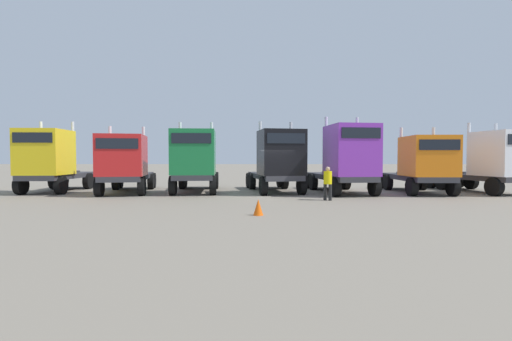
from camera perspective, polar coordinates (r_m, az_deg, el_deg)
ground at (r=18.99m, az=2.62°, el=-4.20°), size 200.00×200.00×0.00m
semi_truck_yellow at (r=24.09m, az=-30.40°, el=1.45°), size 2.85×6.07×4.30m
semi_truck_red at (r=21.52m, az=-20.54°, el=1.10°), size 3.61×6.72×3.94m
semi_truck_green at (r=20.91m, az=-9.91°, el=1.63°), size 3.08×6.54×4.24m
semi_truck_black at (r=20.63m, az=3.60°, el=1.54°), size 3.60×6.45×4.25m
semi_truck_purple at (r=20.57m, az=14.55°, el=1.87°), size 3.35×6.70×4.48m
semi_truck_orange at (r=22.24m, az=25.50°, el=1.00°), size 2.67×6.10×3.88m
semi_truck_white at (r=24.58m, az=34.14°, el=1.23°), size 3.74×6.61×4.17m
visitor_in_hivis at (r=17.42m, az=11.59°, el=-1.68°), size 0.56×0.56×1.64m
traffic_cone_near at (r=12.68m, az=0.37°, el=-5.99°), size 0.36×0.36×0.59m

